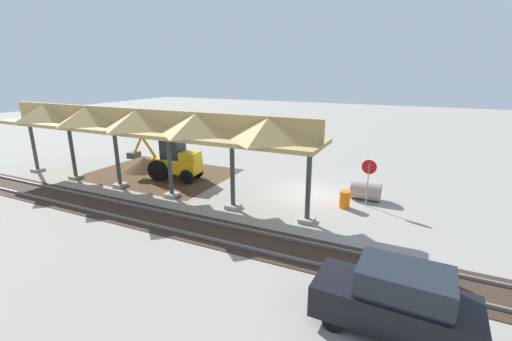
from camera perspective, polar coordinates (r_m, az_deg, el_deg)
name	(u,v)px	position (r m, az deg, el deg)	size (l,w,h in m)	color
ground_plane	(309,194)	(20.28, 8.79, -3.85)	(120.00, 120.00, 0.00)	gray
dirt_work_zone	(160,174)	(24.79, -15.65, -0.55)	(9.64, 7.00, 0.01)	#4C3823
platform_canopy	(138,121)	(20.54, -19.00, 7.74)	(21.24, 3.20, 4.90)	#9E998E
rail_tracks	(261,243)	(14.54, 0.91, -11.93)	(60.00, 2.58, 0.15)	slate
stop_sign	(369,173)	(18.67, 18.26, -0.37)	(0.76, 0.09, 2.52)	gray
backhoe	(174,160)	(23.08, -13.46, 1.64)	(5.27, 2.06, 2.82)	#EAB214
dirt_mound	(145,169)	(26.29, -18.04, 0.19)	(6.24, 6.24, 1.80)	#4C3823
concrete_pipe	(366,190)	(19.99, 17.85, -3.17)	(1.59, 1.07, 1.05)	#9E9384
distant_parked_car	(396,300)	(10.48, 22.24, -19.40)	(4.27, 1.93, 1.98)	black
traffic_barrel	(344,199)	(18.52, 14.53, -4.68)	(0.56, 0.56, 0.90)	orange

